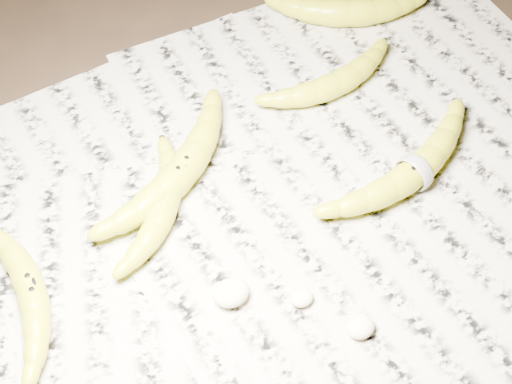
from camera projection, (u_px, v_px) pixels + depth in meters
name	position (u px, v px, depth m)	size (l,w,h in m)	color
ground	(273.00, 220.00, 0.83)	(3.00, 3.00, 0.00)	black
newspaper_patch	(267.00, 201.00, 0.84)	(0.90, 0.70, 0.01)	#B0A997
banana_left_a	(30.00, 288.00, 0.75)	(0.18, 0.05, 0.03)	gold
banana_left_b	(164.00, 206.00, 0.81)	(0.17, 0.05, 0.03)	gold
banana_center	(182.00, 170.00, 0.84)	(0.22, 0.06, 0.04)	gold
banana_taped	(415.00, 171.00, 0.84)	(0.22, 0.06, 0.04)	gold
banana_upper_a	(336.00, 82.00, 0.92)	(0.18, 0.06, 0.03)	gold
banana_upper_b	(349.00, 11.00, 1.00)	(0.19, 0.06, 0.04)	gold
measuring_tape	(415.00, 171.00, 0.84)	(0.05, 0.05, 0.00)	white
flesh_chunk_a	(231.00, 291.00, 0.75)	(0.04, 0.03, 0.02)	beige
flesh_chunk_b	(361.00, 326.00, 0.73)	(0.03, 0.03, 0.02)	beige
flesh_chunk_c	(302.00, 296.00, 0.75)	(0.03, 0.02, 0.01)	beige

